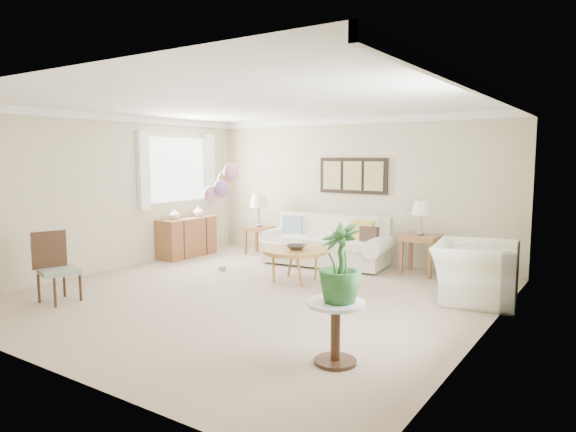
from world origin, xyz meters
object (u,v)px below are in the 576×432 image
object	(u,v)px
coffee_table	(295,252)
accent_chair	(56,265)
armchair	(475,272)
balloon_cluster	(222,184)
sofa	(327,245)

from	to	relation	value
coffee_table	accent_chair	size ratio (longest dim) A/B	1.07
coffee_table	armchair	xyz separation A→B (m)	(2.54, 0.46, -0.08)
coffee_table	balloon_cluster	size ratio (longest dim) A/B	0.55
sofa	balloon_cluster	xyz separation A→B (m)	(-1.17, -1.41, 1.11)
accent_chair	balloon_cluster	xyz separation A→B (m)	(0.64, 2.59, 0.97)
sofa	accent_chair	world-z (taller)	accent_chair
coffee_table	balloon_cluster	bearing A→B (deg)	-177.69
coffee_table	balloon_cluster	distance (m)	1.70
armchair	balloon_cluster	distance (m)	4.10
coffee_table	accent_chair	xyz separation A→B (m)	(-2.02, -2.64, 0.02)
coffee_table	armchair	size ratio (longest dim) A/B	0.84
coffee_table	accent_chair	distance (m)	3.33
armchair	accent_chair	distance (m)	5.52
coffee_table	armchair	world-z (taller)	armchair
sofa	balloon_cluster	world-z (taller)	balloon_cluster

